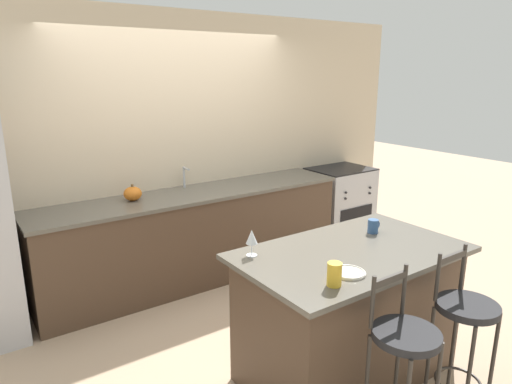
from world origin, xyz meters
TOP-DOWN VIEW (x-y plane):
  - ground_plane at (0.00, 0.00)m, footprint 18.00×18.00m
  - wall_back at (0.00, 0.73)m, footprint 6.00×0.07m
  - back_counter at (0.00, 0.39)m, footprint 3.22×0.71m
  - sink_faucet at (0.00, 0.59)m, footprint 0.02×0.13m
  - kitchen_island at (0.15, -1.62)m, footprint 1.57×0.93m
  - oven_range at (2.06, 0.40)m, footprint 0.76×0.63m
  - bar_stool_near at (-0.13, -2.28)m, footprint 0.37×0.37m
  - bar_stool_far at (0.42, -2.30)m, footprint 0.37×0.37m
  - dinner_plate at (-0.14, -1.86)m, footprint 0.20×0.20m
  - wine_glass at (-0.46, -1.30)m, footprint 0.08×0.08m
  - coffee_mug at (0.53, -1.46)m, footprint 0.11×0.08m
  - tumbler_cup at (-0.32, -1.92)m, footprint 0.08×0.08m
  - pumpkin_decoration at (-0.62, 0.44)m, footprint 0.17×0.17m

SIDE VIEW (x-z plane):
  - ground_plane at x=0.00m, z-range 0.00..0.00m
  - oven_range at x=2.06m, z-range 0.00..0.93m
  - back_counter at x=0.00m, z-range 0.00..0.94m
  - kitchen_island at x=0.15m, z-range 0.00..0.95m
  - bar_stool_near at x=-0.13m, z-range 0.08..1.16m
  - bar_stool_far at x=0.42m, z-range 0.08..1.16m
  - dinner_plate at x=-0.14m, z-range 0.95..0.96m
  - coffee_mug at x=0.53m, z-range 0.95..1.05m
  - pumpkin_decoration at x=-0.62m, z-range 0.93..1.08m
  - tumbler_cup at x=-0.32m, z-range 0.95..1.08m
  - wine_glass at x=-0.46m, z-range 0.98..1.16m
  - sink_faucet at x=0.00m, z-range 0.96..1.18m
  - wall_back at x=0.00m, z-range 0.00..2.70m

